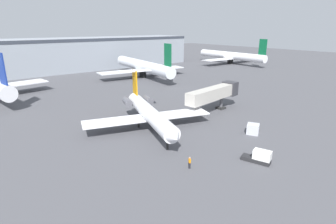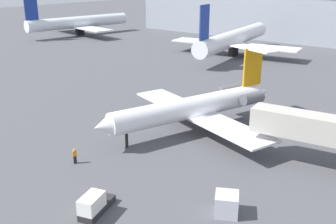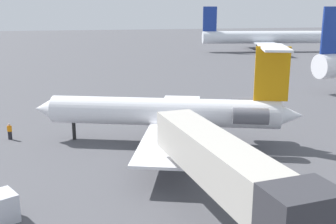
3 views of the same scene
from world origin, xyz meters
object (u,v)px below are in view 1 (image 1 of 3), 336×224
at_px(parked_airliner_centre, 143,66).
at_px(regional_jet, 148,112).
at_px(baggage_tug_lead, 259,157).
at_px(cargo_container_uld, 253,129).
at_px(jet_bridge, 216,93).
at_px(ground_crew_marshaller, 190,162).
at_px(parked_airliner_east_mid, 231,56).

bearing_deg(parked_airliner_centre, regional_jet, -122.72).
bearing_deg(baggage_tug_lead, cargo_container_uld, 39.05).
bearing_deg(jet_bridge, parked_airliner_centre, 76.33).
xyz_separation_m(jet_bridge, ground_crew_marshaller, (-22.49, -15.52, -3.40)).
bearing_deg(ground_crew_marshaller, regional_jet, 74.65).
xyz_separation_m(ground_crew_marshaller, parked_airliner_east_mid, (90.98, 66.06, 3.28)).
relative_size(regional_jet, baggage_tug_lead, 6.15).
xyz_separation_m(regional_jet, parked_airliner_centre, (29.30, 45.61, 1.07)).
xyz_separation_m(jet_bridge, baggage_tug_lead, (-13.68, -20.51, -3.41)).
height_order(ground_crew_marshaller, baggage_tug_lead, baggage_tug_lead).
distance_m(baggage_tug_lead, parked_airliner_centre, 71.24).
bearing_deg(jet_bridge, cargo_container_uld, -110.62).
height_order(baggage_tug_lead, cargo_container_uld, baggage_tug_lead).
bearing_deg(regional_jet, jet_bridge, -1.69).
height_order(jet_bridge, ground_crew_marshaller, jet_bridge).
distance_m(ground_crew_marshaller, cargo_container_uld, 17.50).
bearing_deg(regional_jet, parked_airliner_centre, 57.28).
relative_size(regional_jet, jet_bridge, 1.55).
bearing_deg(cargo_container_uld, baggage_tug_lead, -140.95).
distance_m(ground_crew_marshaller, baggage_tug_lead, 10.12).
height_order(baggage_tug_lead, parked_airliner_east_mid, parked_airliner_east_mid).
height_order(regional_jet, ground_crew_marshaller, regional_jet).
bearing_deg(regional_jet, ground_crew_marshaller, -105.35).
height_order(ground_crew_marshaller, parked_airliner_east_mid, parked_airliner_east_mid).
height_order(regional_jet, baggage_tug_lead, regional_jet).
bearing_deg(parked_airliner_east_mid, ground_crew_marshaller, -144.02).
distance_m(ground_crew_marshaller, parked_airliner_centre, 70.36).
xyz_separation_m(baggage_tug_lead, parked_airliner_centre, (24.91, 66.66, 3.46)).
distance_m(regional_jet, baggage_tug_lead, 21.63).
bearing_deg(ground_crew_marshaller, parked_airliner_east_mid, 35.98).
xyz_separation_m(ground_crew_marshaller, parked_airliner_centre, (33.71, 61.66, 3.44)).
distance_m(jet_bridge, parked_airliner_centre, 47.49).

